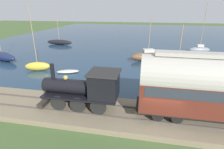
% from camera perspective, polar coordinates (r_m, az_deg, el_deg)
% --- Properties ---
extents(ground_plane, '(200.00, 200.00, 0.00)m').
position_cam_1_polar(ground_plane, '(13.20, 15.05, -16.18)').
color(ground_plane, '#476033').
extents(harbor_water, '(80.00, 80.00, 0.01)m').
position_cam_1_polar(harbor_water, '(54.34, 12.58, 12.03)').
color(harbor_water, navy).
rests_on(harbor_water, ground).
extents(rail_embankment, '(4.47, 56.00, 0.56)m').
position_cam_1_polar(rail_embankment, '(13.59, 14.99, -13.82)').
color(rail_embankment, '#84755B').
rests_on(rail_embankment, ground).
extents(steam_locomotive, '(2.16, 6.23, 3.40)m').
position_cam_1_polar(steam_locomotive, '(13.14, -8.09, -4.08)').
color(steam_locomotive, black).
rests_on(steam_locomotive, rail_embankment).
extents(passenger_coach, '(2.61, 10.08, 4.70)m').
position_cam_1_polar(passenger_coach, '(13.02, 31.07, -3.45)').
color(passenger_coach, black).
rests_on(passenger_coach, rail_embankment).
extents(sailboat_brown, '(3.54, 5.82, 6.54)m').
position_cam_1_polar(sailboat_brown, '(28.22, 11.70, 5.94)').
color(sailboat_brown, brown).
rests_on(sailboat_brown, harbor_water).
extents(sailboat_yellow, '(1.84, 3.41, 8.39)m').
position_cam_1_polar(sailboat_yellow, '(25.21, -23.10, 2.65)').
color(sailboat_yellow, gold).
rests_on(sailboat_yellow, harbor_water).
extents(sailboat_black, '(1.71, 6.15, 6.96)m').
position_cam_1_polar(sailboat_black, '(42.35, -16.79, 10.11)').
color(sailboat_black, black).
rests_on(sailboat_black, harbor_water).
extents(sailboat_navy, '(3.50, 6.48, 8.78)m').
position_cam_1_polar(sailboat_navy, '(32.76, -32.23, 5.10)').
color(sailboat_navy, '#192347').
rests_on(sailboat_navy, harbor_water).
extents(sailboat_green, '(2.00, 5.69, 6.33)m').
position_cam_1_polar(sailboat_green, '(19.51, 20.04, -1.47)').
color(sailboat_green, '#236B42').
rests_on(sailboat_green, harbor_water).
extents(sailboat_gray, '(1.68, 3.91, 8.70)m').
position_cam_1_polar(sailboat_gray, '(36.61, 26.67, 7.38)').
color(sailboat_gray, gray).
rests_on(sailboat_gray, harbor_water).
extents(rowboat_mid_harbor, '(2.05, 1.81, 0.50)m').
position_cam_1_polar(rowboat_mid_harbor, '(18.66, -9.35, -3.31)').
color(rowboat_mid_harbor, beige).
rests_on(rowboat_mid_harbor, harbor_water).
extents(rowboat_off_pier, '(1.90, 3.00, 0.36)m').
position_cam_1_polar(rowboat_off_pier, '(23.19, -14.20, 0.99)').
color(rowboat_off_pier, beige).
rests_on(rowboat_off_pier, harbor_water).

